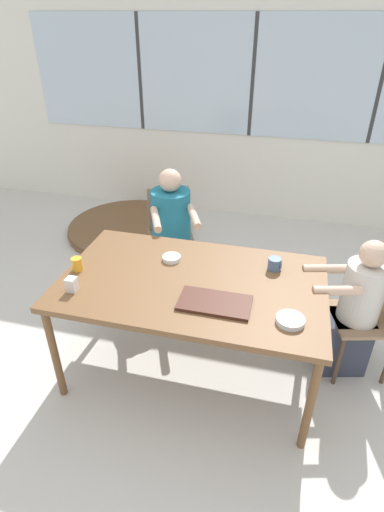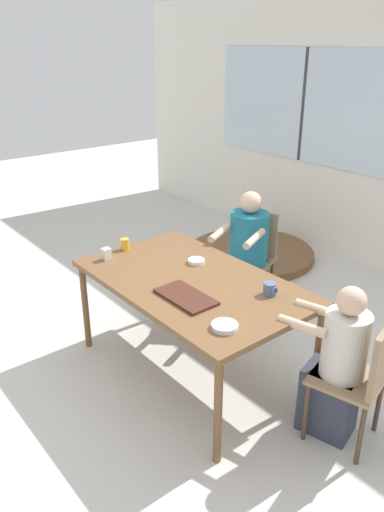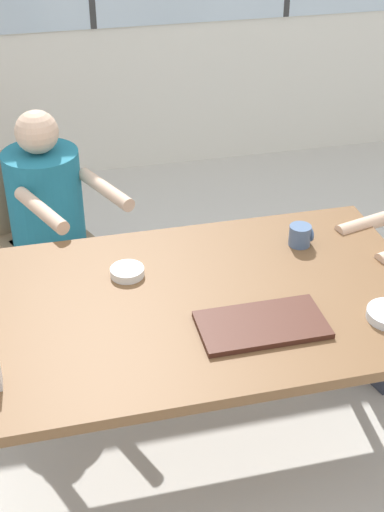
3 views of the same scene
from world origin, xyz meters
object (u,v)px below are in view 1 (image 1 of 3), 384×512
bowl_white_shallow (290,320)px  person_man_blue_shirt (352,315)px  juice_glass (77,264)px  bowl_cereal (172,258)px  coffee_mug (275,264)px  folded_table_stack (130,228)px  chair_for_man_blue_shirt (378,309)px  chair_for_woman_green_shirt (170,226)px  person_woman_green_shirt (172,237)px  milk_carton_small (72,284)px

bowl_white_shallow → person_man_blue_shirt: bearing=51.7°
juice_glass → bowl_cereal: 0.63m
coffee_mug → folded_table_stack: coffee_mug is taller
person_man_blue_shirt → juice_glass: 1.87m
bowl_cereal → person_man_blue_shirt: bearing=3.6°
chair_for_man_blue_shirt → juice_glass: (-1.97, -0.39, 0.29)m
chair_for_man_blue_shirt → folded_table_stack: 2.94m
folded_table_stack → chair_for_woman_green_shirt: bearing=-45.3°
chair_for_man_blue_shirt → juice_glass: size_ratio=9.46×
bowl_white_shallow → folded_table_stack: (-1.86, 2.15, -0.74)m
person_woman_green_shirt → milk_carton_small: size_ratio=12.24×
bowl_white_shallow → coffee_mug: bearing=103.5°
chair_for_woman_green_shirt → juice_glass: chair_for_woman_green_shirt is taller
chair_for_woman_green_shirt → coffee_mug: size_ratio=9.50×
coffee_mug → juice_glass: bearing=-165.3°
person_man_blue_shirt → chair_for_woman_green_shirt: bearing=46.0°
person_man_blue_shirt → coffee_mug: person_man_blue_shirt is taller
milk_carton_small → bowl_white_shallow: (1.30, 0.03, -0.03)m
milk_carton_small → coffee_mug: bearing=24.8°
chair_for_man_blue_shirt → juice_glass: bearing=86.4°
chair_for_man_blue_shirt → bowl_cereal: bearing=80.0°
milk_carton_small → bowl_white_shallow: size_ratio=0.58×
folded_table_stack → bowl_white_shallow: bearing=-49.1°
person_man_blue_shirt → juice_glass: person_man_blue_shirt is taller
chair_for_woman_green_shirt → bowl_cereal: bearing=84.3°
person_woman_green_shirt → coffee_mug: (0.93, -0.73, 0.31)m
milk_carton_small → bowl_white_shallow: bearing=1.1°
juice_glass → milk_carton_small: (0.08, -0.21, -0.00)m
milk_carton_small → bowl_cereal: (0.48, 0.49, -0.03)m
milk_carton_small → chair_for_man_blue_shirt: bearing=17.9°
chair_for_man_blue_shirt → person_woman_green_shirt: 1.77m
chair_for_woman_green_shirt → person_woman_green_shirt: person_woman_green_shirt is taller
chair_for_man_blue_shirt → bowl_white_shallow: bearing=119.9°
person_woman_green_shirt → folded_table_stack: 1.28m
chair_for_man_blue_shirt → coffee_mug: bearing=80.3°
person_woman_green_shirt → person_man_blue_shirt: 1.64m
juice_glass → bowl_white_shallow: (1.38, -0.19, -0.03)m
chair_for_woman_green_shirt → bowl_white_shallow: chair_for_woman_green_shirt is taller
milk_carton_small → bowl_white_shallow: 1.30m
person_man_blue_shirt → juice_glass: bearing=86.1°
folded_table_stack → coffee_mug: bearing=-43.2°
person_man_blue_shirt → chair_for_man_blue_shirt: bearing=-90.0°
person_woman_green_shirt → folded_table_stack: person_woman_green_shirt is taller
person_woman_green_shirt → milk_carton_small: (-0.25, -1.28, 0.32)m
chair_for_woman_green_shirt → folded_table_stack: 1.14m
coffee_mug → bowl_cereal: 0.70m
folded_table_stack → person_woman_green_shirt: bearing=-48.2°
person_woman_green_shirt → person_man_blue_shirt: person_woman_green_shirt is taller
milk_carton_small → folded_table_stack: (-0.55, 2.17, -0.77)m
bowl_cereal → coffee_mug: bearing=4.6°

